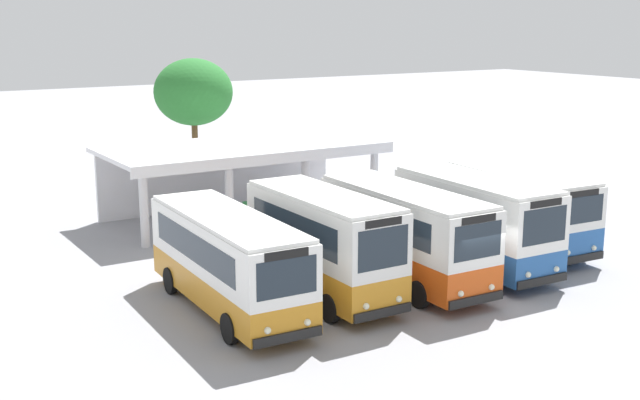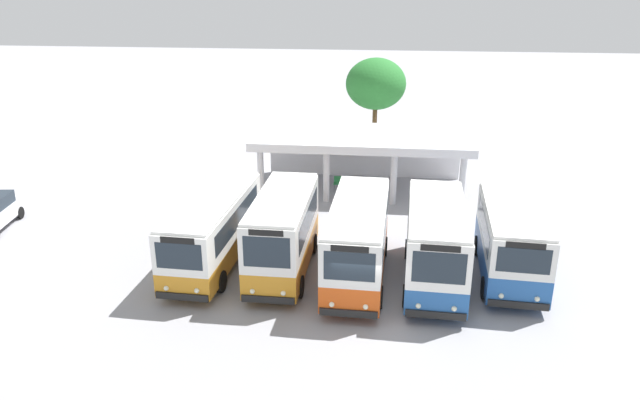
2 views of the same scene
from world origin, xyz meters
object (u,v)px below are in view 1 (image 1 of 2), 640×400
waiting_chair_end_by_column (220,212)px  city_bus_fifth_blue (520,207)px  waiting_chair_middle_seat (248,209)px  city_bus_nearest_orange (228,258)px  waiting_chair_second_from_end (235,211)px  city_bus_second_in_row (323,241)px  city_bus_middle_cream (404,232)px  city_bus_fourth_amber (475,219)px

waiting_chair_end_by_column → city_bus_fifth_blue: bearing=-51.5°
city_bus_fifth_blue → waiting_chair_middle_seat: city_bus_fifth_blue is taller
city_bus_nearest_orange → waiting_chair_second_from_end: bearing=63.0°
city_bus_nearest_orange → city_bus_fifth_blue: 12.68m
waiting_chair_end_by_column → waiting_chair_middle_seat: size_ratio=1.00×
city_bus_second_in_row → city_bus_fifth_blue: bearing=3.8°
city_bus_fifth_blue → city_bus_middle_cream: bearing=-172.6°
city_bus_second_in_row → city_bus_middle_cream: bearing=-3.5°
city_bus_fifth_blue → waiting_chair_end_by_column: size_ratio=7.85×
city_bus_nearest_orange → waiting_chair_second_from_end: (5.21, 10.21, -1.19)m
city_bus_nearest_orange → city_bus_middle_cream: city_bus_middle_cream is taller
city_bus_fourth_amber → waiting_chair_end_by_column: size_ratio=8.24×
city_bus_nearest_orange → city_bus_fifth_blue: city_bus_fifth_blue is taller
waiting_chair_second_from_end → city_bus_nearest_orange: bearing=-117.0°
city_bus_nearest_orange → city_bus_second_in_row: (3.17, -0.50, 0.20)m
city_bus_fourth_amber → waiting_chair_end_by_column: (-4.96, 11.08, -1.34)m
city_bus_nearest_orange → city_bus_fourth_amber: city_bus_fourth_amber is taller
city_bus_fourth_amber → city_bus_fifth_blue: 3.29m
city_bus_second_in_row → waiting_chair_middle_seat: 11.15m
city_bus_middle_cream → waiting_chair_second_from_end: size_ratio=8.92×
city_bus_middle_cream → waiting_chair_middle_seat: 11.01m
city_bus_fifth_blue → waiting_chair_end_by_column: (-8.13, 10.21, -1.23)m
city_bus_second_in_row → waiting_chair_second_from_end: size_ratio=7.87×
city_bus_second_in_row → city_bus_fifth_blue: size_ratio=1.00×
city_bus_fourth_amber → waiting_chair_second_from_end: 11.85m
city_bus_middle_cream → waiting_chair_middle_seat: bearing=92.4°
city_bus_second_in_row → city_bus_middle_cream: city_bus_second_in_row is taller
city_bus_fourth_amber → city_bus_second_in_row: bearing=177.7°
waiting_chair_middle_seat → city_bus_middle_cream: bearing=-87.6°
city_bus_second_in_row → waiting_chair_end_by_column: 11.01m
city_bus_fourth_amber → waiting_chair_middle_seat: bearing=108.3°
city_bus_second_in_row → city_bus_fourth_amber: city_bus_second_in_row is taller
waiting_chair_end_by_column → waiting_chair_second_from_end: same height
waiting_chair_end_by_column → waiting_chair_second_from_end: (0.67, -0.12, 0.00)m
city_bus_middle_cream → waiting_chair_end_by_column: bearing=99.2°
city_bus_nearest_orange → waiting_chair_second_from_end: city_bus_nearest_orange is taller
city_bus_middle_cream → city_bus_fifth_blue: city_bus_middle_cream is taller
city_bus_fifth_blue → waiting_chair_second_from_end: city_bus_fifth_blue is taller
city_bus_nearest_orange → city_bus_second_in_row: bearing=-8.9°
waiting_chair_second_from_end → waiting_chair_middle_seat: bearing=1.4°
waiting_chair_middle_seat → city_bus_second_in_row: bearing=-104.2°
city_bus_nearest_orange → waiting_chair_middle_seat: bearing=60.1°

